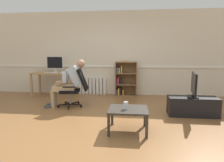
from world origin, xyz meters
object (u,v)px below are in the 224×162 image
computer_desk (54,76)px  person_seated (69,82)px  radiator (92,86)px  tv_screen (194,84)px  computer_mouse (62,72)px  imac_monitor (55,63)px  bookshelf (125,79)px  tv_stand (192,106)px  coffee_table (128,112)px  keyboard (51,72)px  drinking_glass (126,105)px  office_chair (76,86)px

computer_desk → person_seated: 1.50m
radiator → tv_screen: (2.67, -1.97, 0.42)m
computer_mouse → radiator: 1.11m
radiator → person_seated: size_ratio=0.76×
imac_monitor → bookshelf: bearing=5.6°
tv_stand → coffee_table: tv_stand is taller
keyboard → tv_stand: bearing=-20.5°
computer_desk → bookshelf: bookshelf is taller
coffee_table → drinking_glass: drinking_glass is taller
radiator → tv_stand: radiator is taller
radiator → drinking_glass: bearing=-67.6°
bookshelf → office_chair: (-1.17, -1.46, 0.00)m
radiator → tv_stand: 3.32m
radiator → person_seated: (-0.26, -1.58, 0.38)m
computer_desk → drinking_glass: (2.41, -2.63, -0.18)m
person_seated → computer_mouse: bearing=-159.5°
radiator → computer_mouse: bearing=-149.2°
drinking_glass → imac_monitor: bearing=131.3°
computer_desk → radiator: (1.17, 0.39, -0.38)m
imac_monitor → office_chair: 1.71m
computer_mouse → person_seated: person_seated is taller
imac_monitor → keyboard: 0.36m
office_chair → drinking_glass: (1.33, -1.47, -0.05)m
computer_desk → bookshelf: bearing=7.4°
office_chair → coffee_table: office_chair is taller
keyboard → tv_stand: 4.15m
bookshelf → coffee_table: size_ratio=1.64×
radiator → drinking_glass: radiator is taller
bookshelf → tv_screen: size_ratio=1.39×
office_chair → coffee_table: (1.37, -1.43, -0.17)m
bookshelf → keyboard: bearing=-169.2°
person_seated → tv_screen: bearing=73.9°
keyboard → computer_mouse: (0.33, 0.02, 0.01)m
computer_mouse → person_seated: 1.23m
computer_desk → office_chair: bearing=-47.3°
radiator → person_seated: bearing=-99.3°
computer_desk → person_seated: (0.91, -1.19, -0.00)m
person_seated → drinking_glass: person_seated is taller
radiator → keyboard: bearing=-155.9°
computer_mouse → tv_stand: size_ratio=0.10×
imac_monitor → radiator: imac_monitor is taller
keyboard → tv_stand: keyboard is taller
keyboard → coffee_table: keyboard is taller
computer_desk → keyboard: keyboard is taller
computer_mouse → drinking_glass: (2.10, -2.51, -0.30)m
office_chair → person_seated: 0.21m
bookshelf → radiator: (-1.08, 0.10, -0.25)m
coffee_table → person_seated: bearing=137.7°
tv_stand → drinking_glass: drinking_glass is taller
imac_monitor → drinking_glass: bearing=-48.7°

